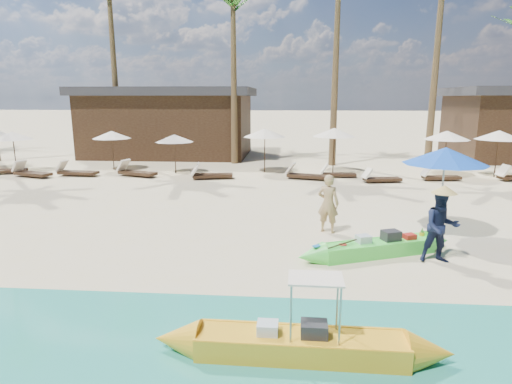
# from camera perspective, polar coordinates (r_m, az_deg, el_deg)

# --- Properties ---
(ground) EXTENTS (240.00, 240.00, 0.00)m
(ground) POSITION_cam_1_polar(r_m,az_deg,el_deg) (10.56, 5.46, -7.96)
(ground) COLOR beige
(ground) RESTS_ON ground
(green_canoe) EXTENTS (4.32, 1.94, 0.58)m
(green_canoe) POSITION_cam_1_polar(r_m,az_deg,el_deg) (10.65, 15.85, -7.11)
(green_canoe) COLOR #46E746
(green_canoe) RESTS_ON ground
(yellow_canoe) EXTENTS (4.79, 0.67, 1.24)m
(yellow_canoe) POSITION_cam_1_polar(r_m,az_deg,el_deg) (6.55, 5.92, -19.59)
(yellow_canoe) COLOR gold
(yellow_canoe) RESTS_ON ground
(tourist) EXTENTS (0.69, 0.57, 1.64)m
(tourist) POSITION_cam_1_polar(r_m,az_deg,el_deg) (11.97, 9.60, -1.53)
(tourist) COLOR tan
(tourist) RESTS_ON ground
(vendor_green) EXTENTS (0.83, 0.66, 1.67)m
(vendor_green) POSITION_cam_1_polar(r_m,az_deg,el_deg) (10.49, 23.44, -4.29)
(vendor_green) COLOR #141B38
(vendor_green) RESTS_ON ground
(blue_umbrella) EXTENTS (2.22, 2.22, 2.39)m
(blue_umbrella) POSITION_cam_1_polar(r_m,az_deg,el_deg) (12.54, 23.94, 4.43)
(blue_umbrella) COLOR #99999E
(blue_umbrella) RESTS_ON ground
(resort_parasol_2) EXTENTS (1.97, 1.97, 2.03)m
(resort_parasol_2) POSITION_cam_1_polar(r_m,az_deg,el_deg) (24.67, -29.71, 6.54)
(resort_parasol_2) COLOR #3B2818
(resort_parasol_2) RESTS_ON ground
(lounger_2_left) EXTENTS (1.99, 1.20, 0.65)m
(lounger_2_left) POSITION_cam_1_polar(r_m,az_deg,el_deg) (24.44, -30.62, 2.57)
(lounger_2_left) COLOR #3B2818
(lounger_2_left) RESTS_ON ground
(resort_parasol_3) EXTENTS (1.95, 1.95, 2.01)m
(resort_parasol_3) POSITION_cam_1_polar(r_m,az_deg,el_deg) (23.44, -18.70, 7.24)
(resort_parasol_3) COLOR #3B2818
(resort_parasol_3) RESTS_ON ground
(lounger_3_left) EXTENTS (2.08, 1.17, 0.67)m
(lounger_3_left) POSITION_cam_1_polar(r_m,az_deg,el_deg) (22.92, -27.87, 2.34)
(lounger_3_left) COLOR #3B2818
(lounger_3_left) RESTS_ON ground
(lounger_3_right) EXTENTS (2.00, 0.73, 0.67)m
(lounger_3_right) POSITION_cam_1_polar(r_m,az_deg,el_deg) (22.29, -22.94, 2.55)
(lounger_3_right) COLOR #3B2818
(lounger_3_right) RESTS_ON ground
(resort_parasol_4) EXTENTS (1.87, 1.87, 1.92)m
(resort_parasol_4) POSITION_cam_1_polar(r_m,az_deg,el_deg) (21.47, -10.82, 7.05)
(resort_parasol_4) COLOR #3B2818
(resort_parasol_4) RESTS_ON ground
(lounger_4_left) EXTENTS (2.09, 1.25, 0.68)m
(lounger_4_left) POSITION_cam_1_polar(r_m,az_deg,el_deg) (21.25, -15.82, 2.64)
(lounger_4_left) COLOR #3B2818
(lounger_4_left) RESTS_ON ground
(lounger_4_right) EXTENTS (1.82, 0.95, 0.59)m
(lounger_4_right) POSITION_cam_1_polar(r_m,az_deg,el_deg) (19.84, -6.40, 2.28)
(lounger_4_right) COLOR #3B2818
(lounger_4_right) RESTS_ON ground
(resort_parasol_5) EXTENTS (2.13, 2.13, 2.20)m
(resort_parasol_5) POSITION_cam_1_polar(r_m,az_deg,el_deg) (21.39, 1.17, 7.91)
(resort_parasol_5) COLOR #3B2818
(resort_parasol_5) RESTS_ON ground
(lounger_5_left) EXTENTS (1.99, 0.79, 0.66)m
(lounger_5_left) POSITION_cam_1_polar(r_m,az_deg,el_deg) (19.98, -6.21, 2.42)
(lounger_5_left) COLOR #3B2818
(lounger_5_left) RESTS_ON ground
(resort_parasol_6) EXTENTS (2.16, 2.16, 2.23)m
(resort_parasol_6) POSITION_cam_1_polar(r_m,az_deg,el_deg) (21.66, 10.40, 7.83)
(resort_parasol_6) COLOR #3B2818
(resort_parasol_6) RESTS_ON ground
(lounger_6_left) EXTENTS (2.01, 1.07, 0.65)m
(lounger_6_left) POSITION_cam_1_polar(r_m,az_deg,el_deg) (19.82, 6.46, 2.33)
(lounger_6_left) COLOR #3B2818
(lounger_6_left) RESTS_ON ground
(lounger_6_right) EXTENTS (1.66, 0.53, 0.56)m
(lounger_6_right) POSITION_cam_1_polar(r_m,az_deg,el_deg) (20.54, 10.67, 2.46)
(lounger_6_right) COLOR #3B2818
(lounger_6_right) RESTS_ON ground
(resort_parasol_7) EXTENTS (2.10, 2.10, 2.16)m
(resort_parasol_7) POSITION_cam_1_polar(r_m,az_deg,el_deg) (22.20, 24.10, 6.92)
(resort_parasol_7) COLOR #3B2818
(resort_parasol_7) RESTS_ON ground
(lounger_7_left) EXTENTS (1.80, 0.87, 0.59)m
(lounger_7_left) POSITION_cam_1_polar(r_m,az_deg,el_deg) (19.71, 16.16, 1.79)
(lounger_7_left) COLOR #3B2818
(lounger_7_left) RESTS_ON ground
(lounger_7_right) EXTENTS (1.78, 0.68, 0.59)m
(lounger_7_right) POSITION_cam_1_polar(r_m,az_deg,el_deg) (21.08, 23.18, 1.94)
(lounger_7_right) COLOR #3B2818
(lounger_7_right) RESTS_ON ground
(resort_parasol_8) EXTENTS (2.13, 2.13, 2.20)m
(resort_parasol_8) POSITION_cam_1_polar(r_m,az_deg,el_deg) (22.99, 29.67, 6.61)
(resort_parasol_8) COLOR #3B2818
(resort_parasol_8) RESTS_ON ground
(palm_3) EXTENTS (2.08, 2.08, 10.52)m
(palm_3) POSITION_cam_1_polar(r_m,az_deg,el_deg) (24.87, -3.09, 23.80)
(palm_3) COLOR brown
(palm_3) RESTS_ON ground
(pavilion_west) EXTENTS (10.80, 6.60, 4.30)m
(pavilion_west) POSITION_cam_1_polar(r_m,az_deg,el_deg) (28.52, -11.47, 9.22)
(pavilion_west) COLOR #3B2818
(pavilion_west) RESTS_ON ground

